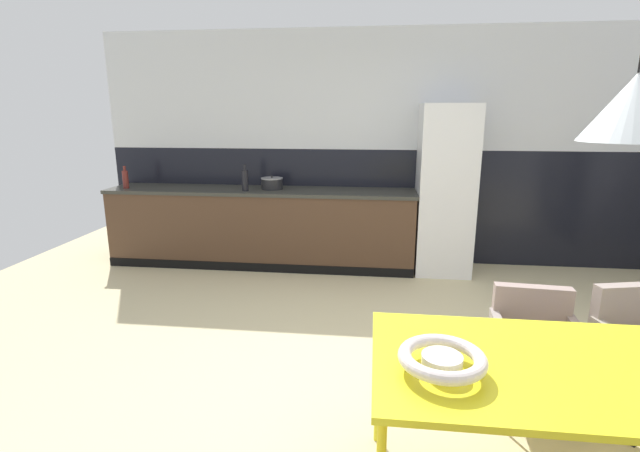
{
  "coord_description": "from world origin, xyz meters",
  "views": [
    {
      "loc": [
        -0.14,
        -2.72,
        1.77
      ],
      "look_at": [
        -0.53,
        0.55,
        0.96
      ],
      "focal_mm": 25.84,
      "sensor_mm": 36.0,
      "label": 1
    }
  ],
  "objects_px": {
    "dining_table": "(594,376)",
    "cooking_pot": "(272,183)",
    "refrigerator_column": "(445,190)",
    "bottle_oil_tall": "(125,179)",
    "armchair_corner_seat": "(535,334)",
    "fruit_bowl": "(442,360)",
    "pendant_lamp_over_table_near": "(633,108)",
    "bottle_spice_small": "(245,180)"
  },
  "relations": [
    {
      "from": "dining_table",
      "to": "bottle_oil_tall",
      "type": "bearing_deg",
      "value": 139.96
    },
    {
      "from": "fruit_bowl",
      "to": "cooking_pot",
      "type": "bearing_deg",
      "value": 112.92
    },
    {
      "from": "fruit_bowl",
      "to": "pendant_lamp_over_table_near",
      "type": "relative_size",
      "value": 0.36
    },
    {
      "from": "refrigerator_column",
      "to": "armchair_corner_seat",
      "type": "xyz_separation_m",
      "value": [
        0.2,
        -2.51,
        -0.45
      ]
    },
    {
      "from": "pendant_lamp_over_table_near",
      "to": "dining_table",
      "type": "bearing_deg",
      "value": -90.0
    },
    {
      "from": "fruit_bowl",
      "to": "bottle_oil_tall",
      "type": "relative_size",
      "value": 1.35
    },
    {
      "from": "fruit_bowl",
      "to": "pendant_lamp_over_table_near",
      "type": "height_order",
      "value": "pendant_lamp_over_table_near"
    },
    {
      "from": "dining_table",
      "to": "fruit_bowl",
      "type": "relative_size",
      "value": 5.2
    },
    {
      "from": "dining_table",
      "to": "refrigerator_column",
      "type": "bearing_deg",
      "value": 92.66
    },
    {
      "from": "armchair_corner_seat",
      "to": "bottle_oil_tall",
      "type": "xyz_separation_m",
      "value": [
        -3.88,
        2.39,
        0.53
      ]
    },
    {
      "from": "refrigerator_column",
      "to": "bottle_spice_small",
      "type": "xyz_separation_m",
      "value": [
        -2.23,
        -0.14,
        0.1
      ]
    },
    {
      "from": "bottle_spice_small",
      "to": "pendant_lamp_over_table_near",
      "type": "xyz_separation_m",
      "value": [
        2.38,
        -3.17,
        0.75
      ]
    },
    {
      "from": "armchair_corner_seat",
      "to": "cooking_pot",
      "type": "xyz_separation_m",
      "value": [
        -2.16,
        2.53,
        0.49
      ]
    },
    {
      "from": "dining_table",
      "to": "fruit_bowl",
      "type": "distance_m",
      "value": 0.66
    },
    {
      "from": "refrigerator_column",
      "to": "bottle_oil_tall",
      "type": "xyz_separation_m",
      "value": [
        -3.67,
        -0.12,
        0.08
      ]
    },
    {
      "from": "cooking_pot",
      "to": "bottle_spice_small",
      "type": "bearing_deg",
      "value": -149.23
    },
    {
      "from": "dining_table",
      "to": "armchair_corner_seat",
      "type": "xyz_separation_m",
      "value": [
        0.05,
        0.83,
        -0.22
      ]
    },
    {
      "from": "dining_table",
      "to": "armchair_corner_seat",
      "type": "bearing_deg",
      "value": 86.67
    },
    {
      "from": "dining_table",
      "to": "cooking_pot",
      "type": "bearing_deg",
      "value": 122.17
    },
    {
      "from": "dining_table",
      "to": "cooking_pot",
      "type": "xyz_separation_m",
      "value": [
        -2.11,
        3.36,
        0.27
      ]
    },
    {
      "from": "refrigerator_column",
      "to": "bottle_spice_small",
      "type": "height_order",
      "value": "refrigerator_column"
    },
    {
      "from": "bottle_oil_tall",
      "to": "bottle_spice_small",
      "type": "height_order",
      "value": "bottle_spice_small"
    },
    {
      "from": "fruit_bowl",
      "to": "bottle_spice_small",
      "type": "height_order",
      "value": "bottle_spice_small"
    },
    {
      "from": "bottle_oil_tall",
      "to": "pendant_lamp_over_table_near",
      "type": "distance_m",
      "value": 5.04
    },
    {
      "from": "bottle_oil_tall",
      "to": "pendant_lamp_over_table_near",
      "type": "height_order",
      "value": "pendant_lamp_over_table_near"
    },
    {
      "from": "armchair_corner_seat",
      "to": "bottle_oil_tall",
      "type": "bearing_deg",
      "value": -27.18
    },
    {
      "from": "bottle_oil_tall",
      "to": "pendant_lamp_over_table_near",
      "type": "xyz_separation_m",
      "value": [
        3.83,
        -3.19,
        0.77
      ]
    },
    {
      "from": "bottle_spice_small",
      "to": "bottle_oil_tall",
      "type": "bearing_deg",
      "value": 179.14
    },
    {
      "from": "refrigerator_column",
      "to": "bottle_spice_small",
      "type": "relative_size",
      "value": 6.2
    },
    {
      "from": "cooking_pot",
      "to": "bottle_oil_tall",
      "type": "relative_size",
      "value": 0.96
    },
    {
      "from": "armchair_corner_seat",
      "to": "bottle_spice_small",
      "type": "distance_m",
      "value": 3.44
    },
    {
      "from": "refrigerator_column",
      "to": "bottle_oil_tall",
      "type": "distance_m",
      "value": 3.68
    },
    {
      "from": "fruit_bowl",
      "to": "dining_table",
      "type": "bearing_deg",
      "value": 10.66
    },
    {
      "from": "bottle_spice_small",
      "to": "pendant_lamp_over_table_near",
      "type": "height_order",
      "value": "pendant_lamp_over_table_near"
    },
    {
      "from": "armchair_corner_seat",
      "to": "bottle_oil_tall",
      "type": "distance_m",
      "value": 4.59
    },
    {
      "from": "refrigerator_column",
      "to": "dining_table",
      "type": "xyz_separation_m",
      "value": [
        0.16,
        -3.34,
        -0.23
      ]
    },
    {
      "from": "dining_table",
      "to": "pendant_lamp_over_table_near",
      "type": "height_order",
      "value": "pendant_lamp_over_table_near"
    },
    {
      "from": "bottle_oil_tall",
      "to": "refrigerator_column",
      "type": "bearing_deg",
      "value": 1.87
    },
    {
      "from": "refrigerator_column",
      "to": "dining_table",
      "type": "height_order",
      "value": "refrigerator_column"
    },
    {
      "from": "armchair_corner_seat",
      "to": "pendant_lamp_over_table_near",
      "type": "xyz_separation_m",
      "value": [
        -0.05,
        -0.8,
        1.31
      ]
    },
    {
      "from": "refrigerator_column",
      "to": "dining_table",
      "type": "relative_size",
      "value": 1.02
    },
    {
      "from": "refrigerator_column",
      "to": "dining_table",
      "type": "distance_m",
      "value": 3.35
    }
  ]
}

